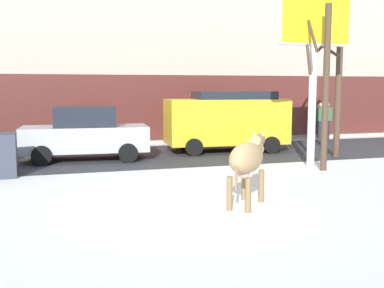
# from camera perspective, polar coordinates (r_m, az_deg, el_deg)

# --- Properties ---
(ground_plane) EXTENTS (120.00, 120.00, 0.00)m
(ground_plane) POSITION_cam_1_polar(r_m,az_deg,el_deg) (9.49, 0.46, -8.27)
(ground_plane) COLOR white
(road_strip) EXTENTS (60.00, 5.60, 0.01)m
(road_strip) POSITION_cam_1_polar(r_m,az_deg,el_deg) (16.97, -7.42, -1.53)
(road_strip) COLOR #333338
(road_strip) RESTS_ON ground
(building_facade) EXTENTS (44.00, 6.10, 13.00)m
(building_facade) POSITION_cam_1_polar(r_m,az_deg,el_deg) (23.59, -10.40, 16.59)
(building_facade) COLOR #BCB29E
(building_facade) RESTS_ON ground
(cow_tan) EXTENTS (1.55, 1.71, 1.54)m
(cow_tan) POSITION_cam_1_polar(r_m,az_deg,el_deg) (9.92, 6.74, -1.80)
(cow_tan) COLOR tan
(cow_tan) RESTS_ON ground
(billboard) EXTENTS (2.53, 0.36, 5.56)m
(billboard) POSITION_cam_1_polar(r_m,az_deg,el_deg) (15.12, 14.67, 13.65)
(billboard) COLOR silver
(billboard) RESTS_ON ground
(car_silver_sedan) EXTENTS (4.31, 2.21, 1.84)m
(car_silver_sedan) POSITION_cam_1_polar(r_m,az_deg,el_deg) (16.40, -12.84, 1.24)
(car_silver_sedan) COLOR #B7BABF
(car_silver_sedan) RESTS_ON ground
(car_yellow_van) EXTENTS (4.72, 2.37, 2.32)m
(car_yellow_van) POSITION_cam_1_polar(r_m,az_deg,el_deg) (18.19, 4.23, 3.00)
(car_yellow_van) COLOR gold
(car_yellow_van) RESTS_ON ground
(pedestrian_near_billboard) EXTENTS (0.36, 0.24, 1.73)m
(pedestrian_near_billboard) POSITION_cam_1_polar(r_m,az_deg,el_deg) (23.27, 16.10, 2.71)
(pedestrian_near_billboard) COLOR #282833
(pedestrian_near_billboard) RESTS_ON ground
(pedestrian_by_cars) EXTENTS (0.36, 0.24, 1.73)m
(pedestrian_by_cars) POSITION_cam_1_polar(r_m,az_deg,el_deg) (23.08, 15.32, 2.70)
(pedestrian_by_cars) COLOR #282833
(pedestrian_by_cars) RESTS_ON ground
(pedestrian_far_left) EXTENTS (0.36, 0.24, 1.73)m
(pedestrian_far_left) POSITION_cam_1_polar(r_m,az_deg,el_deg) (20.72, 2.55, 2.49)
(pedestrian_far_left) COLOR #282833
(pedestrian_far_left) RESTS_ON ground
(bare_tree_left_lot) EXTENTS (0.85, 1.11, 4.89)m
(bare_tree_left_lot) POSITION_cam_1_polar(r_m,az_deg,el_deg) (14.47, 15.75, 7.00)
(bare_tree_left_lot) COLOR #4C3828
(bare_tree_left_lot) RESTS_ON ground
(bare_tree_right_lot) EXTENTS (1.48, 1.61, 5.20)m
(bare_tree_right_lot) POSITION_cam_1_polar(r_m,az_deg,el_deg) (17.34, 17.17, 7.79)
(bare_tree_right_lot) COLOR #4C3828
(bare_tree_right_lot) RESTS_ON ground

